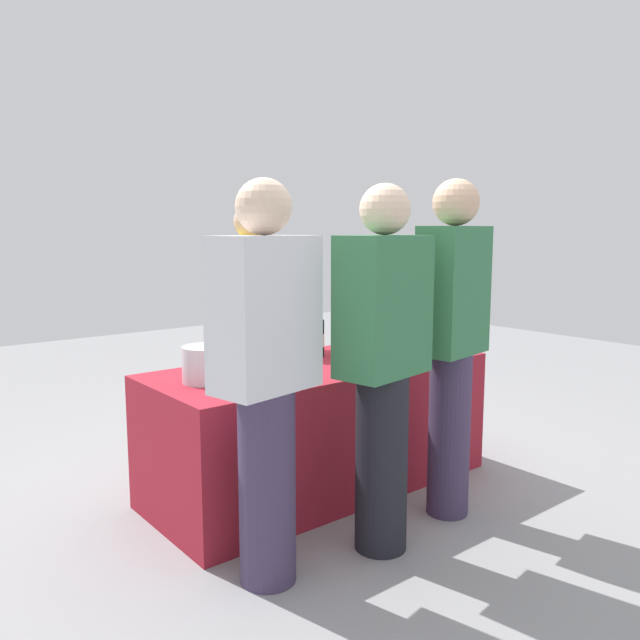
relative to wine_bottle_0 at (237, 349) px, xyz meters
name	(u,v)px	position (x,y,z in m)	size (l,w,h in m)	color
ground_plane	(320,485)	(0.47, -0.12, -0.85)	(12.00, 12.00, 0.00)	gray
tasting_table	(320,425)	(0.47, -0.12, -0.48)	(1.96, 0.81, 0.72)	maroon
wine_bottle_0	(237,349)	(0.00, 0.00, 0.00)	(0.07, 0.07, 0.33)	black
wine_bottle_1	(245,347)	(0.09, 0.07, -0.01)	(0.07, 0.07, 0.31)	black
wine_bottle_2	(268,346)	(0.20, 0.01, -0.01)	(0.07, 0.07, 0.32)	black
wine_bottle_3	(301,339)	(0.46, 0.04, 0.00)	(0.07, 0.07, 0.32)	black
wine_bottle_4	(319,338)	(0.59, 0.03, 0.00)	(0.07, 0.07, 0.32)	black
wine_bottle_5	(344,339)	(0.71, -0.05, -0.01)	(0.07, 0.07, 0.30)	black
wine_bottle_6	(345,333)	(0.83, 0.08, -0.01)	(0.08, 0.08, 0.30)	black
wine_bottle_7	(395,328)	(1.20, 0.00, 0.00)	(0.08, 0.08, 0.32)	black
wine_glass_0	(254,366)	(-0.09, -0.31, -0.03)	(0.07, 0.07, 0.13)	silver
wine_glass_1	(256,357)	(0.00, -0.19, -0.01)	(0.07, 0.07, 0.15)	silver
wine_glass_2	(425,340)	(1.13, -0.32, -0.03)	(0.07, 0.07, 0.13)	silver
ice_bucket	(206,364)	(-0.24, -0.10, -0.03)	(0.24, 0.24, 0.18)	silver
server_pouring	(252,318)	(0.47, 0.58, 0.06)	(0.36, 0.22, 1.64)	#3F3351
guest_0	(266,372)	(-0.33, -0.77, 0.06)	(0.47, 0.31, 1.68)	#3F3351
guest_1	(383,359)	(0.23, -0.87, 0.06)	(0.47, 0.31, 1.68)	black
guest_2	(452,336)	(0.77, -0.82, 0.10)	(0.42, 0.28, 1.73)	#3F3351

